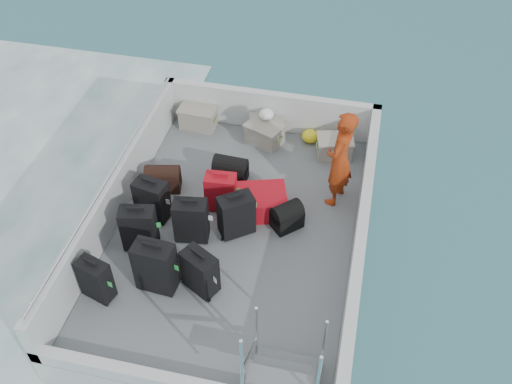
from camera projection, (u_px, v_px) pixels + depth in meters
ground at (236, 258)px, 8.50m from camera, size 160.00×160.00×0.00m
ferry_hull at (235, 245)px, 8.29m from camera, size 3.60×5.00×0.60m
deck at (235, 231)px, 8.07m from camera, size 3.30×4.70×0.02m
deck_fittings at (253, 234)px, 7.52m from camera, size 3.60×5.00×0.90m
suitcase_0 at (96, 280)px, 7.05m from camera, size 0.45×0.34×0.63m
suitcase_1 at (139, 229)px, 7.62m from camera, size 0.51×0.35×0.69m
suitcase_2 at (152, 200)px, 8.03m from camera, size 0.50×0.35×0.65m
suitcase_3 at (156, 267)px, 7.11m from camera, size 0.52×0.33×0.76m
suitcase_4 at (191, 221)px, 7.73m from camera, size 0.49×0.33×0.67m
suitcase_5 at (221, 192)px, 8.18m from camera, size 0.45×0.29×0.60m
suitcase_6 at (200, 272)px, 7.14m from camera, size 0.53×0.45×0.63m
suitcase_7 at (236, 216)px, 7.81m from camera, size 0.54×0.50×0.66m
suitcase_8 at (256, 202)px, 8.22m from camera, size 1.00×0.81×0.34m
duffel_0 at (163, 180)px, 8.57m from camera, size 0.57×0.40×0.32m
duffel_1 at (230, 171)px, 8.72m from camera, size 0.52×0.32×0.32m
duffel_2 at (287, 218)px, 8.01m from camera, size 0.50×0.50×0.32m
crate_0 at (199, 117)px, 9.66m from camera, size 0.60×0.43×0.35m
crate_1 at (264, 135)px, 9.34m from camera, size 0.65×0.56×0.33m
crate_2 at (266, 128)px, 9.49m from camera, size 0.59×0.47×0.31m
crate_3 at (334, 148)px, 9.12m from camera, size 0.60×0.47×0.32m
yellow_bag at (310, 136)px, 9.40m from camera, size 0.28×0.26×0.22m
white_bag at (266, 116)px, 9.32m from camera, size 0.24×0.24×0.18m
passenger at (340, 159)px, 7.98m from camera, size 0.50×0.65×1.55m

